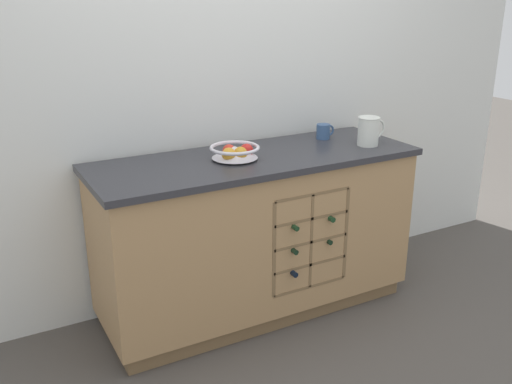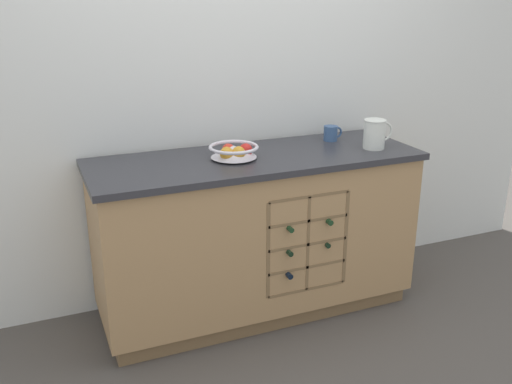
{
  "view_description": "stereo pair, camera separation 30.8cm",
  "coord_description": "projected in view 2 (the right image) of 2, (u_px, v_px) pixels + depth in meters",
  "views": [
    {
      "loc": [
        -1.4,
        -2.55,
        1.74
      ],
      "look_at": [
        0.0,
        0.0,
        0.71
      ],
      "focal_mm": 40.0,
      "sensor_mm": 36.0,
      "label": 1
    },
    {
      "loc": [
        -1.12,
        -2.68,
        1.74
      ],
      "look_at": [
        0.0,
        0.0,
        0.71
      ],
      "focal_mm": 40.0,
      "sensor_mm": 36.0,
      "label": 2
    }
  ],
  "objects": [
    {
      "name": "back_wall",
      "position": [
        231.0,
        79.0,
        3.21
      ],
      "size": [
        4.4,
        0.06,
        2.55
      ],
      "primitive_type": "cube",
      "color": "silver",
      "rests_on": "ground_plane"
    },
    {
      "name": "ceramic_mug",
      "position": [
        331.0,
        133.0,
        3.32
      ],
      "size": [
        0.12,
        0.08,
        0.09
      ],
      "color": "#385684",
      "rests_on": "kitchen_island"
    },
    {
      "name": "white_pitcher",
      "position": [
        375.0,
        133.0,
        3.14
      ],
      "size": [
        0.18,
        0.12,
        0.16
      ],
      "color": "silver",
      "rests_on": "kitchen_island"
    },
    {
      "name": "ground_plane",
      "position": [
        256.0,
        307.0,
        3.32
      ],
      "size": [
        14.0,
        14.0,
        0.0
      ],
      "primitive_type": "plane",
      "color": "#4C4742"
    },
    {
      "name": "kitchen_island",
      "position": [
        257.0,
        234.0,
        3.16
      ],
      "size": [
        1.77,
        0.64,
        0.92
      ],
      "color": "brown",
      "rests_on": "ground_plane"
    },
    {
      "name": "fruit_bowl",
      "position": [
        234.0,
        151.0,
        2.95
      ],
      "size": [
        0.26,
        0.26,
        0.08
      ],
      "color": "silver",
      "rests_on": "kitchen_island"
    }
  ]
}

